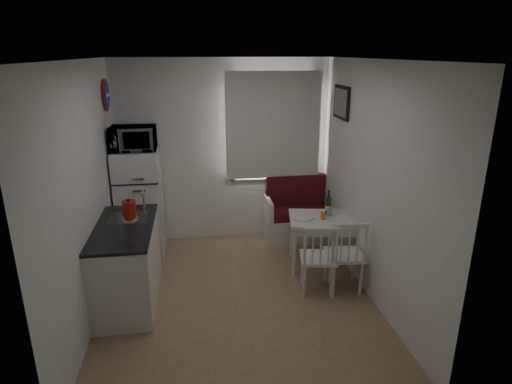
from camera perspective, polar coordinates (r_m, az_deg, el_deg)
floor at (r=5.02m, az=-2.46°, el=-13.93°), size 3.00×3.50×0.02m
ceiling at (r=4.25m, az=-2.96°, el=17.25°), size 3.00×3.50×0.02m
wall_back at (r=6.15m, az=-4.33°, el=5.31°), size 3.00×0.02×2.60m
wall_front at (r=2.86m, az=0.90°, el=-10.41°), size 3.00×0.02×2.60m
wall_left at (r=4.58m, az=-21.71°, el=-0.53°), size 0.02×3.50×2.60m
wall_right at (r=4.84m, az=15.28°, el=1.11°), size 0.02×3.50×2.60m
window at (r=6.14m, az=2.21°, el=8.43°), size 1.22×0.06×1.47m
curtain at (r=6.06m, az=2.34°, el=8.78°), size 1.35×0.02×1.50m
kitchen_counter at (r=4.98m, az=-16.78°, el=-9.04°), size 0.62×1.32×1.16m
wall_sign at (r=5.80m, az=-19.29°, el=12.10°), size 0.03×0.40×0.40m
picture_frame at (r=5.69m, az=11.30°, el=11.63°), size 0.04×0.52×0.42m
bench at (r=6.42m, az=7.08°, el=-3.47°), size 1.31×0.50×0.94m
dining_table at (r=5.50m, az=9.22°, el=-4.11°), size 1.00×0.77×0.68m
chair_left at (r=4.89m, az=8.64°, el=-7.93°), size 0.46×0.45×0.46m
chair_right at (r=4.97m, az=12.12°, el=-7.42°), size 0.46×0.44×0.48m
fridge at (r=6.01m, az=-15.25°, el=-1.31°), size 0.58×0.58×1.45m
microwave at (r=5.73m, az=-16.04°, el=6.88°), size 0.57×0.38×0.31m
kettle at (r=4.90m, az=-16.54°, el=-2.26°), size 0.18×0.18×0.24m
wine_bottle at (r=5.53m, az=9.63°, el=-1.41°), size 0.08×0.08×0.32m
drinking_glass_orange at (r=5.40m, az=8.94°, el=-3.10°), size 0.06×0.06×0.10m
drinking_glass_blue at (r=5.52m, az=9.73°, el=-2.64°), size 0.06×0.06×0.11m
plate at (r=5.41m, az=6.16°, el=-3.40°), size 0.26×0.26×0.02m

